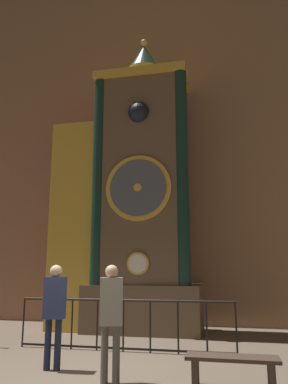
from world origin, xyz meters
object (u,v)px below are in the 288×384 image
object	(u,v)px
clock_tower	(128,200)
visitor_bench	(232,366)
visitor_near	(55,306)
visitor_far	(111,311)

from	to	relation	value
clock_tower	visitor_bench	distance (m)	6.12
visitor_near	clock_tower	bearing A→B (deg)	81.58
visitor_far	visitor_bench	bearing A→B (deg)	-14.88
visitor_near	visitor_far	xyz separation A→B (m)	(1.15, -0.48, -0.01)
clock_tower	visitor_near	world-z (taller)	clock_tower
visitor_bench	clock_tower	bearing A→B (deg)	121.22
clock_tower	visitor_far	world-z (taller)	clock_tower
clock_tower	visitor_bench	bearing A→B (deg)	-58.78
visitor_near	visitor_bench	distance (m)	3.01
visitor_near	visitor_far	world-z (taller)	visitor_near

